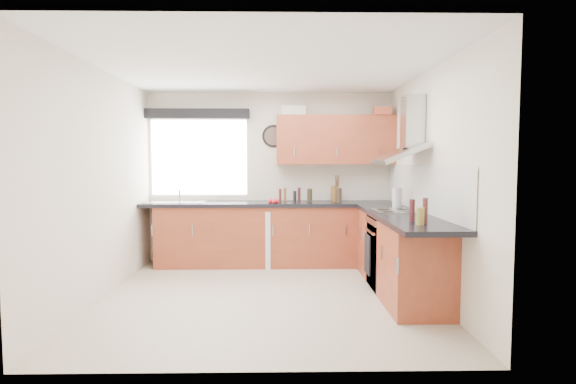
{
  "coord_description": "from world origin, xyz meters",
  "views": [
    {
      "loc": [
        0.15,
        -4.89,
        1.5
      ],
      "look_at": [
        0.25,
        0.85,
        1.1
      ],
      "focal_mm": 28.0,
      "sensor_mm": 36.0,
      "label": 1
    }
  ],
  "objects_px": {
    "extractor_hood": "(405,137)",
    "upper_cabinets": "(335,140)",
    "oven": "(395,252)",
    "washing_machine": "(256,237)"
  },
  "relations": [
    {
      "from": "oven",
      "to": "extractor_hood",
      "type": "relative_size",
      "value": 1.09
    },
    {
      "from": "oven",
      "to": "upper_cabinets",
      "type": "distance_m",
      "value": 1.99
    },
    {
      "from": "oven",
      "to": "upper_cabinets",
      "type": "height_order",
      "value": "upper_cabinets"
    },
    {
      "from": "oven",
      "to": "upper_cabinets",
      "type": "bearing_deg",
      "value": 112.54
    },
    {
      "from": "extractor_hood",
      "to": "washing_machine",
      "type": "bearing_deg",
      "value": 145.85
    },
    {
      "from": "washing_machine",
      "to": "oven",
      "type": "bearing_deg",
      "value": -23.59
    },
    {
      "from": "upper_cabinets",
      "to": "extractor_hood",
      "type": "bearing_deg",
      "value": -63.87
    },
    {
      "from": "extractor_hood",
      "to": "upper_cabinets",
      "type": "xyz_separation_m",
      "value": [
        -0.65,
        1.33,
        0.03
      ]
    },
    {
      "from": "upper_cabinets",
      "to": "washing_machine",
      "type": "height_order",
      "value": "upper_cabinets"
    },
    {
      "from": "extractor_hood",
      "to": "upper_cabinets",
      "type": "bearing_deg",
      "value": 116.13
    }
  ]
}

